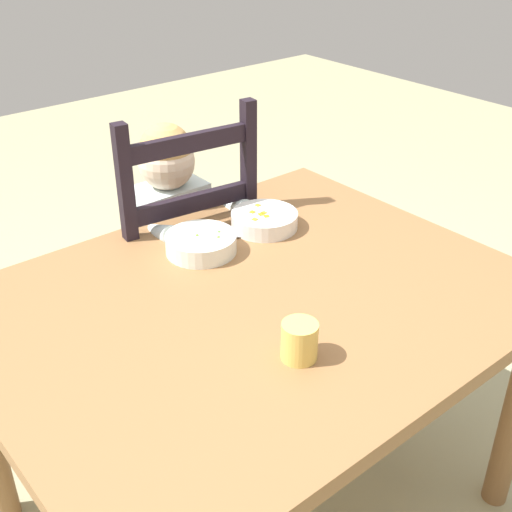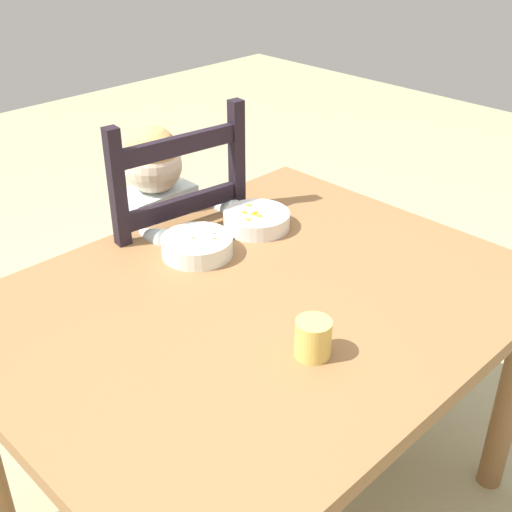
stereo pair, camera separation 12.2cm
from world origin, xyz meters
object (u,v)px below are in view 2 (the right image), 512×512
object	(u,v)px
child_figure	(164,232)
bowl_of_carrots	(257,219)
dining_table	(258,329)
dining_chair	(165,276)
bowl_of_peas	(197,245)
drinking_cup	(313,338)
spoon	(238,232)

from	to	relation	value
child_figure	bowl_of_carrots	xyz separation A→B (m)	(0.11, -0.29, 0.11)
dining_table	bowl_of_carrots	world-z (taller)	bowl_of_carrots
dining_chair	bowl_of_peas	xyz separation A→B (m)	(-0.10, -0.29, 0.27)
bowl_of_peas	drinking_cup	size ratio (longest dim) A/B	2.25
child_figure	spoon	xyz separation A→B (m)	(0.04, -0.28, 0.09)
dining_table	child_figure	world-z (taller)	child_figure
bowl_of_peas	bowl_of_carrots	bearing A→B (deg)	0.02
bowl_of_peas	bowl_of_carrots	world-z (taller)	bowl_of_peas
dining_table	drinking_cup	distance (m)	0.28
dining_table	dining_chair	world-z (taller)	dining_chair
dining_table	dining_chair	xyz separation A→B (m)	(0.13, 0.55, -0.14)
bowl_of_peas	bowl_of_carrots	size ratio (longest dim) A/B	1.00
bowl_of_carrots	dining_chair	bearing A→B (deg)	111.44
dining_chair	child_figure	world-z (taller)	dining_chair
child_figure	spoon	world-z (taller)	child_figure
dining_chair	child_figure	bearing A→B (deg)	-20.76
spoon	drinking_cup	distance (m)	0.56
dining_chair	spoon	world-z (taller)	dining_chair
drinking_cup	bowl_of_carrots	bearing A→B (deg)	56.59
child_figure	bowl_of_peas	size ratio (longest dim) A/B	5.21
dining_table	bowl_of_carrots	size ratio (longest dim) A/B	6.80
dining_chair	child_figure	xyz separation A→B (m)	(0.01, -0.00, 0.15)
spoon	drinking_cup	world-z (taller)	drinking_cup
child_figure	bowl_of_peas	world-z (taller)	child_figure
dining_chair	spoon	distance (m)	0.38
dining_chair	bowl_of_carrots	xyz separation A→B (m)	(0.12, -0.29, 0.26)
dining_chair	bowl_of_peas	bearing A→B (deg)	-109.02
bowl_of_peas	dining_table	bearing A→B (deg)	-96.49
child_figure	bowl_of_peas	distance (m)	0.33
dining_table	bowl_of_peas	bearing A→B (deg)	83.51
dining_table	child_figure	distance (m)	0.56
bowl_of_carrots	drinking_cup	bearing A→B (deg)	-123.41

